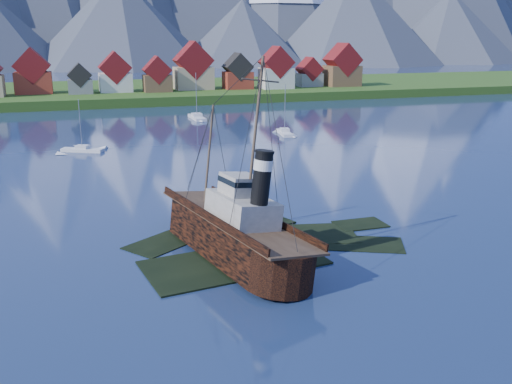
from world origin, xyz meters
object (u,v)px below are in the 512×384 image
object	(u,v)px
sailboat_d	(285,133)
tugboat_wreck	(227,228)
sailboat_e	(197,118)
sailboat_c	(82,151)

from	to	relation	value
sailboat_d	tugboat_wreck	bearing A→B (deg)	-106.75
sailboat_d	sailboat_e	size ratio (longest dim) A/B	0.93
sailboat_c	sailboat_e	bearing A→B (deg)	-12.72
sailboat_c	sailboat_d	world-z (taller)	sailboat_d
tugboat_wreck	sailboat_c	xyz separation A→B (m)	(-13.27, 61.01, -2.50)
tugboat_wreck	sailboat_d	world-z (taller)	tugboat_wreck
tugboat_wreck	sailboat_e	xyz separation A→B (m)	(17.99, 98.67, -2.46)
tugboat_wreck	sailboat_c	bearing A→B (deg)	90.04
sailboat_d	sailboat_e	distance (m)	34.09
sailboat_c	tugboat_wreck	bearing A→B (deg)	-140.75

